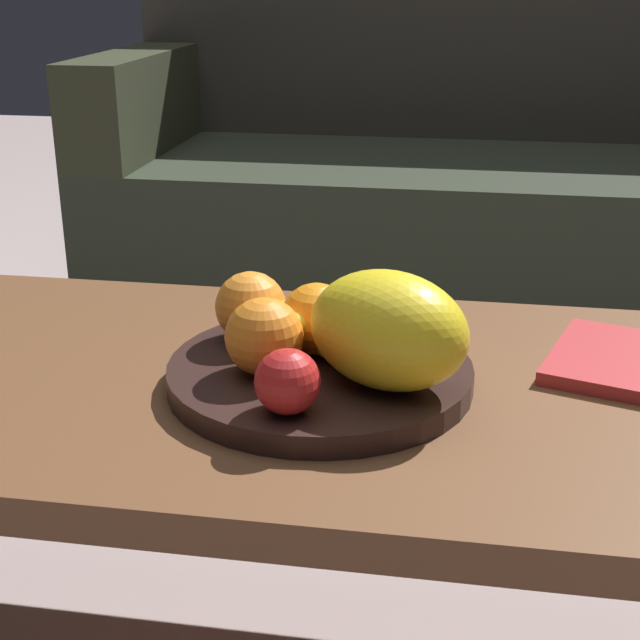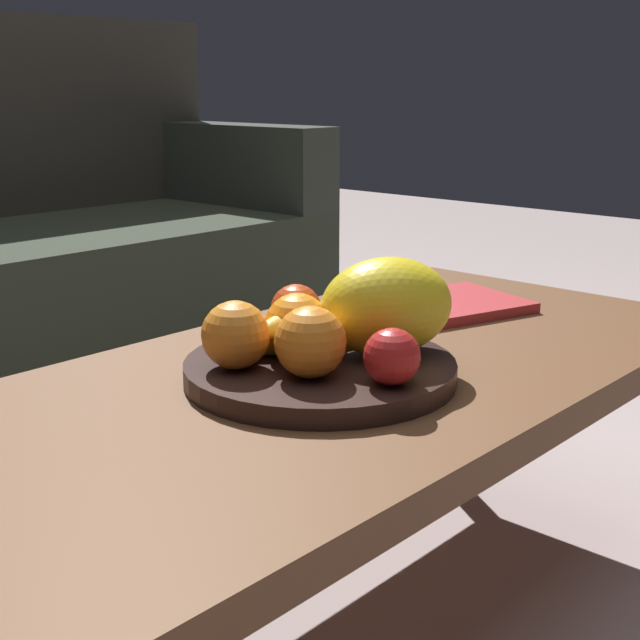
{
  "view_description": "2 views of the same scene",
  "coord_description": "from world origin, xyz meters",
  "px_view_note": "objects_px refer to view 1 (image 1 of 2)",
  "views": [
    {
      "loc": [
        0.11,
        -0.9,
        0.81
      ],
      "look_at": [
        -0.03,
        -0.01,
        0.46
      ],
      "focal_mm": 51.46,
      "sensor_mm": 36.0,
      "label": 1
    },
    {
      "loc": [
        -0.77,
        -0.69,
        0.73
      ],
      "look_at": [
        -0.03,
        -0.01,
        0.46
      ],
      "focal_mm": 49.16,
      "sensor_mm": 36.0,
      "label": 2
    }
  ],
  "objects_px": {
    "apple_right": "(288,382)",
    "orange_left": "(264,337)",
    "couch": "(477,192)",
    "melon_large_front": "(388,330)",
    "coffee_table": "(353,415)",
    "orange_front": "(316,319)",
    "apple_front": "(387,305)",
    "banana_bunch": "(325,325)",
    "fruit_bowl": "(320,374)",
    "orange_right": "(251,307)"
  },
  "relations": [
    {
      "from": "coffee_table",
      "to": "fruit_bowl",
      "type": "distance_m",
      "value": 0.07
    },
    {
      "from": "melon_large_front",
      "to": "orange_left",
      "type": "xyz_separation_m",
      "value": [
        -0.13,
        0.01,
        -0.02
      ]
    },
    {
      "from": "apple_right",
      "to": "orange_left",
      "type": "bearing_deg",
      "value": 116.23
    },
    {
      "from": "melon_large_front",
      "to": "orange_front",
      "type": "bearing_deg",
      "value": 140.3
    },
    {
      "from": "orange_right",
      "to": "apple_front",
      "type": "distance_m",
      "value": 0.16
    },
    {
      "from": "orange_left",
      "to": "banana_bunch",
      "type": "distance_m",
      "value": 0.09
    },
    {
      "from": "orange_left",
      "to": "orange_right",
      "type": "bearing_deg",
      "value": 112.15
    },
    {
      "from": "couch",
      "to": "orange_left",
      "type": "height_order",
      "value": "couch"
    },
    {
      "from": "coffee_table",
      "to": "orange_right",
      "type": "xyz_separation_m",
      "value": [
        -0.12,
        0.04,
        0.11
      ]
    },
    {
      "from": "fruit_bowl",
      "to": "apple_right",
      "type": "height_order",
      "value": "apple_right"
    },
    {
      "from": "melon_large_front",
      "to": "orange_right",
      "type": "distance_m",
      "value": 0.19
    },
    {
      "from": "orange_right",
      "to": "apple_right",
      "type": "height_order",
      "value": "orange_right"
    },
    {
      "from": "orange_front",
      "to": "apple_front",
      "type": "height_order",
      "value": "orange_front"
    },
    {
      "from": "couch",
      "to": "apple_right",
      "type": "xyz_separation_m",
      "value": [
        -0.18,
        -1.37,
        0.13
      ]
    },
    {
      "from": "orange_left",
      "to": "apple_right",
      "type": "xyz_separation_m",
      "value": [
        0.04,
        -0.08,
        -0.01
      ]
    },
    {
      "from": "couch",
      "to": "apple_right",
      "type": "height_order",
      "value": "couch"
    },
    {
      "from": "coffee_table",
      "to": "apple_front",
      "type": "height_order",
      "value": "apple_front"
    },
    {
      "from": "melon_large_front",
      "to": "apple_right",
      "type": "bearing_deg",
      "value": -138.86
    },
    {
      "from": "orange_left",
      "to": "banana_bunch",
      "type": "bearing_deg",
      "value": 54.87
    },
    {
      "from": "orange_left",
      "to": "apple_front",
      "type": "height_order",
      "value": "orange_left"
    },
    {
      "from": "fruit_bowl",
      "to": "apple_right",
      "type": "xyz_separation_m",
      "value": [
        -0.01,
        -0.12,
        0.04
      ]
    },
    {
      "from": "orange_left",
      "to": "apple_right",
      "type": "bearing_deg",
      "value": -63.77
    },
    {
      "from": "coffee_table",
      "to": "fruit_bowl",
      "type": "relative_size",
      "value": 3.74
    },
    {
      "from": "coffee_table",
      "to": "apple_front",
      "type": "distance_m",
      "value": 0.13
    },
    {
      "from": "banana_bunch",
      "to": "orange_front",
      "type": "bearing_deg",
      "value": -124.65
    },
    {
      "from": "melon_large_front",
      "to": "orange_front",
      "type": "height_order",
      "value": "melon_large_front"
    },
    {
      "from": "coffee_table",
      "to": "apple_right",
      "type": "distance_m",
      "value": 0.17
    },
    {
      "from": "coffee_table",
      "to": "orange_left",
      "type": "distance_m",
      "value": 0.15
    },
    {
      "from": "melon_large_front",
      "to": "orange_front",
      "type": "xyz_separation_m",
      "value": [
        -0.08,
        0.07,
        -0.02
      ]
    },
    {
      "from": "fruit_bowl",
      "to": "orange_front",
      "type": "relative_size",
      "value": 4.14
    },
    {
      "from": "couch",
      "to": "orange_right",
      "type": "distance_m",
      "value": 1.24
    },
    {
      "from": "couch",
      "to": "orange_left",
      "type": "distance_m",
      "value": 1.31
    },
    {
      "from": "fruit_bowl",
      "to": "orange_right",
      "type": "xyz_separation_m",
      "value": [
        -0.09,
        0.05,
        0.05
      ]
    },
    {
      "from": "apple_front",
      "to": "couch",
      "type": "bearing_deg",
      "value": 84.95
    },
    {
      "from": "banana_bunch",
      "to": "couch",
      "type": "bearing_deg",
      "value": 82.29
    },
    {
      "from": "orange_left",
      "to": "couch",
      "type": "bearing_deg",
      "value": 80.46
    },
    {
      "from": "couch",
      "to": "apple_front",
      "type": "relative_size",
      "value": 25.1
    },
    {
      "from": "melon_large_front",
      "to": "coffee_table",
      "type": "bearing_deg",
      "value": 126.88
    },
    {
      "from": "orange_right",
      "to": "coffee_table",
      "type": "bearing_deg",
      "value": -17.59
    },
    {
      "from": "orange_left",
      "to": "apple_right",
      "type": "distance_m",
      "value": 0.09
    },
    {
      "from": "coffee_table",
      "to": "orange_right",
      "type": "height_order",
      "value": "orange_right"
    },
    {
      "from": "apple_front",
      "to": "apple_right",
      "type": "height_order",
      "value": "apple_front"
    },
    {
      "from": "fruit_bowl",
      "to": "apple_right",
      "type": "relative_size",
      "value": 5.13
    },
    {
      "from": "apple_front",
      "to": "banana_bunch",
      "type": "height_order",
      "value": "apple_front"
    },
    {
      "from": "fruit_bowl",
      "to": "banana_bunch",
      "type": "height_order",
      "value": "banana_bunch"
    },
    {
      "from": "fruit_bowl",
      "to": "apple_right",
      "type": "distance_m",
      "value": 0.13
    },
    {
      "from": "melon_large_front",
      "to": "orange_right",
      "type": "bearing_deg",
      "value": 150.26
    },
    {
      "from": "melon_large_front",
      "to": "apple_front",
      "type": "distance_m",
      "value": 0.14
    },
    {
      "from": "orange_front",
      "to": "banana_bunch",
      "type": "height_order",
      "value": "orange_front"
    },
    {
      "from": "coffee_table",
      "to": "apple_front",
      "type": "xyz_separation_m",
      "value": [
        0.03,
        0.09,
        0.1
      ]
    }
  ]
}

